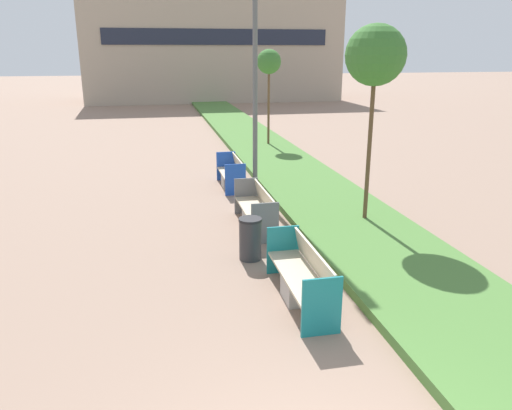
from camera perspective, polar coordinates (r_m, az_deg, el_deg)
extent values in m
cube|color=#4C7A38|center=(16.39, 4.92, 3.01)|extent=(2.80, 120.00, 0.18)
cube|color=tan|center=(44.91, -5.06, 17.88)|extent=(20.93, 7.66, 9.34)
cube|color=#1E2333|center=(41.07, -4.39, 18.61)|extent=(17.58, 0.08, 1.20)
cube|color=#ADA8A0|center=(8.65, 4.98, -9.53)|extent=(0.52, 0.60, 0.42)
cube|color=#BCAD8E|center=(8.55, 5.02, -8.15)|extent=(0.58, 2.23, 0.05)
cube|color=#BCAD8E|center=(8.52, 6.82, -6.37)|extent=(0.14, 2.15, 0.48)
cube|color=#197A7F|center=(7.57, 7.52, -11.51)|extent=(0.62, 0.04, 0.94)
cube|color=#197A7F|center=(9.54, 3.08, -5.13)|extent=(0.62, 0.04, 0.94)
cube|color=#ADA8A0|center=(12.05, -0.14, -1.58)|extent=(0.52, 0.60, 0.42)
cube|color=#BCAD8E|center=(11.98, -0.14, -0.54)|extent=(0.58, 2.20, 0.05)
cube|color=#BCAD8E|center=(11.96, 1.12, 0.74)|extent=(0.14, 2.11, 0.48)
cube|color=slate|center=(10.93, 1.04, -2.13)|extent=(0.62, 0.04, 0.94)
cube|color=slate|center=(13.02, -1.13, 1.07)|extent=(0.62, 0.04, 0.94)
cube|color=#ADA8A0|center=(15.63, -2.93, 2.80)|extent=(0.52, 0.60, 0.42)
cube|color=#BCAD8E|center=(15.58, -2.94, 3.62)|extent=(0.58, 1.85, 0.05)
cube|color=#BCAD8E|center=(15.56, -1.97, 4.61)|extent=(0.14, 1.77, 0.48)
cube|color=blue|center=(14.66, -2.37, 2.90)|extent=(0.62, 0.04, 0.94)
cube|color=blue|center=(16.48, -3.45, 4.48)|extent=(0.62, 0.04, 0.94)
cylinder|color=#2D2D30|center=(10.15, -0.66, -4.02)|extent=(0.45, 0.45, 0.83)
cylinder|color=black|center=(10.00, -0.67, -1.68)|extent=(0.47, 0.47, 0.05)
cylinder|color=#56595B|center=(14.60, -0.11, 18.49)|extent=(0.14, 0.14, 8.83)
cylinder|color=brown|center=(12.11, 12.79, 5.94)|extent=(0.10, 0.10, 3.63)
sphere|color=#38702D|center=(11.90, 13.51, 16.33)|extent=(1.37, 1.37, 1.37)
cylinder|color=brown|center=(21.98, 1.45, 10.92)|extent=(0.10, 0.10, 3.38)
sphere|color=#38702D|center=(21.85, 1.49, 16.07)|extent=(1.03, 1.03, 1.03)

